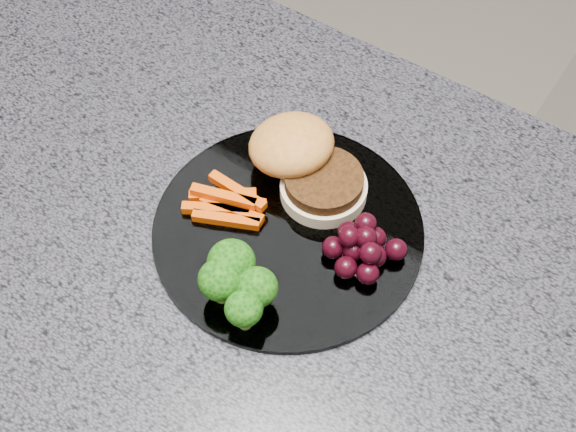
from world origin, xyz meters
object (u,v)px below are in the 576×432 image
object	(u,v)px
plate	(288,230)
grape_bunch	(362,247)
island_cabinet	(271,428)
burger	(303,162)

from	to	relation	value
plate	grape_bunch	distance (m)	0.08
island_cabinet	plate	distance (m)	0.47
grape_bunch	burger	bearing A→B (deg)	152.66
burger	grape_bunch	bearing A→B (deg)	-13.46
grape_bunch	island_cabinet	bearing A→B (deg)	-153.49
plate	grape_bunch	xyz separation A→B (m)	(0.07, 0.01, 0.02)
plate	grape_bunch	world-z (taller)	grape_bunch
island_cabinet	burger	bearing A→B (deg)	99.35
burger	grape_bunch	distance (m)	0.11
island_cabinet	burger	world-z (taller)	burger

